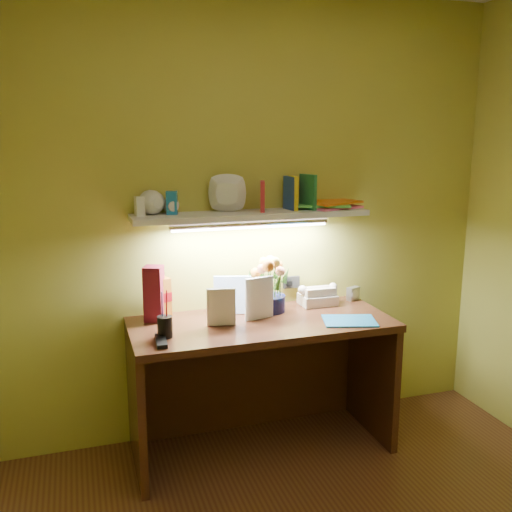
{
  "coord_description": "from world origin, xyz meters",
  "views": [
    {
      "loc": [
        -0.92,
        -1.56,
        1.73
      ],
      "look_at": [
        0.02,
        1.35,
        1.07
      ],
      "focal_mm": 40.0,
      "sensor_mm": 36.0,
      "label": 1
    }
  ],
  "objects_px": {
    "desk": "(262,386)",
    "flower_bouquet": "(269,284)",
    "telephone": "(318,294)",
    "desk_clock": "(353,293)",
    "whisky_bottle": "(162,293)"
  },
  "relations": [
    {
      "from": "desk",
      "to": "telephone",
      "type": "relative_size",
      "value": 6.89
    },
    {
      "from": "flower_bouquet",
      "to": "desk_clock",
      "type": "xyz_separation_m",
      "value": [
        0.55,
        0.05,
        -0.12
      ]
    },
    {
      "from": "flower_bouquet",
      "to": "telephone",
      "type": "xyz_separation_m",
      "value": [
        0.31,
        0.03,
        -0.1
      ]
    },
    {
      "from": "desk",
      "to": "whisky_bottle",
      "type": "xyz_separation_m",
      "value": [
        -0.5,
        0.21,
        0.52
      ]
    },
    {
      "from": "desk",
      "to": "desk_clock",
      "type": "relative_size",
      "value": 17.48
    },
    {
      "from": "desk",
      "to": "flower_bouquet",
      "type": "distance_m",
      "value": 0.57
    },
    {
      "from": "telephone",
      "to": "flower_bouquet",
      "type": "bearing_deg",
      "value": -173.72
    },
    {
      "from": "telephone",
      "to": "desk_clock",
      "type": "relative_size",
      "value": 2.54
    },
    {
      "from": "flower_bouquet",
      "to": "desk",
      "type": "bearing_deg",
      "value": -121.57
    },
    {
      "from": "flower_bouquet",
      "to": "whisky_bottle",
      "type": "height_order",
      "value": "flower_bouquet"
    },
    {
      "from": "telephone",
      "to": "whisky_bottle",
      "type": "bearing_deg",
      "value": 178.86
    },
    {
      "from": "flower_bouquet",
      "to": "desk_clock",
      "type": "height_order",
      "value": "flower_bouquet"
    },
    {
      "from": "telephone",
      "to": "desk_clock",
      "type": "bearing_deg",
      "value": 5.35
    },
    {
      "from": "flower_bouquet",
      "to": "whisky_bottle",
      "type": "distance_m",
      "value": 0.6
    },
    {
      "from": "desk_clock",
      "to": "whisky_bottle",
      "type": "bearing_deg",
      "value": 157.3
    }
  ]
}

